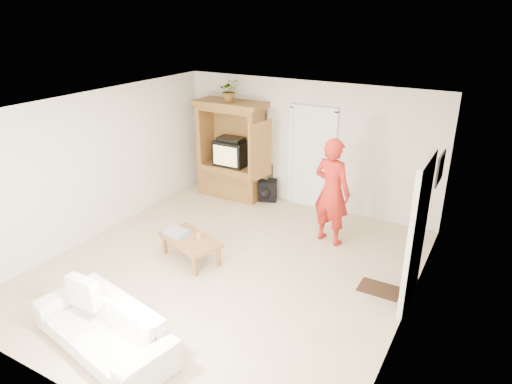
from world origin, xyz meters
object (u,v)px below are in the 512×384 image
sofa (103,328)px  coffee_table (190,241)px  armoire (232,156)px  man (332,192)px

sofa → coffee_table: size_ratio=1.69×
coffee_table → sofa: bearing=-60.8°
armoire → sofa: 5.16m
armoire → man: armoire is taller
man → sofa: 4.27m
armoire → man: size_ratio=1.10×
man → coffee_table: size_ratio=1.59×
man → sofa: bearing=83.8°
sofa → man: bearing=82.0°
armoire → coffee_table: size_ratio=1.74×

